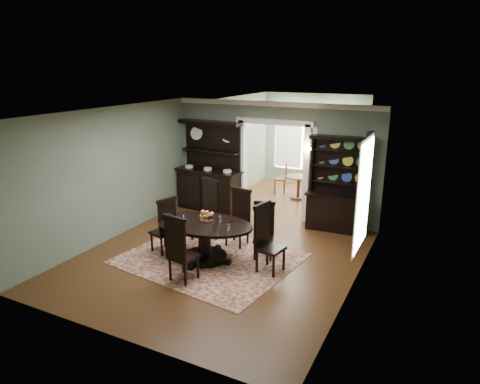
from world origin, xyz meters
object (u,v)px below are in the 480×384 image
object	(u,v)px
sideboard	(210,179)
welsh_dresser	(337,197)
dining_table	(205,234)
parlor_table	(298,184)

from	to	relation	value
sideboard	welsh_dresser	bearing A→B (deg)	4.54
dining_table	sideboard	distance (m)	3.26
dining_table	welsh_dresser	distance (m)	3.51
sideboard	parlor_table	xyz separation A→B (m)	(1.88, 2.00, -0.39)
dining_table	parlor_table	bearing A→B (deg)	81.43
welsh_dresser	parlor_table	xyz separation A→B (m)	(-1.64, 1.96, -0.37)
sideboard	welsh_dresser	distance (m)	3.53
dining_table	parlor_table	distance (m)	4.87
sideboard	dining_table	bearing A→B (deg)	-57.57
sideboard	parlor_table	world-z (taller)	sideboard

